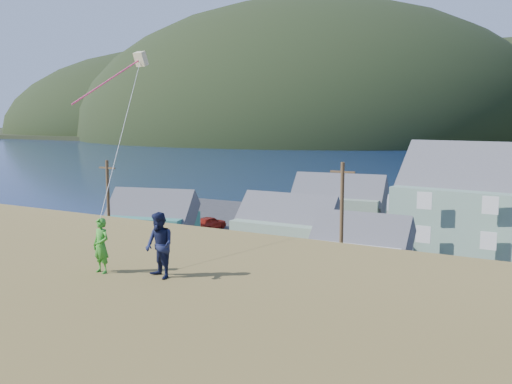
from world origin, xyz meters
TOP-DOWN VIEW (x-y plane):
  - ground at (0.00, 0.00)m, footprint 900.00×900.00m
  - grass_strip at (0.00, -2.00)m, footprint 110.00×8.00m
  - waterfront_lot at (0.00, 17.00)m, footprint 72.00×36.00m
  - wharf at (-6.00, 40.00)m, footprint 26.00×14.00m
  - shed_teal at (-21.08, 8.37)m, footprint 9.02×7.22m
  - shed_palegreen_near at (-8.78, 11.31)m, footprint 8.66×5.47m
  - shed_white at (-1.00, 7.71)m, footprint 7.26×4.93m
  - shed_palegreen_far at (-9.97, 26.33)m, footprint 10.61×6.85m
  - utility_poles at (-0.95, 1.50)m, footprint 35.11×0.24m
  - parked_cars at (-11.02, 19.99)m, footprint 21.38×11.60m
  - kite_flyer_green at (0.61, -19.63)m, footprint 0.62×0.44m
  - kite_flyer_navy at (2.41, -19.23)m, footprint 1.09×0.98m
  - kite_rig at (-2.82, -14.05)m, footprint 2.33×3.16m

SIDE VIEW (x-z plane):
  - ground at x=0.00m, z-range 0.00..0.00m
  - grass_strip at x=0.00m, z-range 0.00..0.10m
  - waterfront_lot at x=0.00m, z-range 0.00..0.12m
  - wharf at x=-6.00m, z-range 0.00..0.90m
  - parked_cars at x=-11.02m, z-range 0.08..1.66m
  - shed_white at x=-1.00m, z-range -0.64..5.03m
  - shed_teal at x=-21.08m, z-range -0.78..5.46m
  - shed_palegreen_near at x=-8.78m, z-range -0.76..5.49m
  - shed_palegreen_far at x=-9.97m, z-range -0.78..5.94m
  - utility_poles at x=-0.95m, z-range -0.03..8.94m
  - kite_flyer_green at x=0.61m, z-range 7.20..8.79m
  - kite_flyer_navy at x=2.41m, z-range 7.20..9.05m
  - kite_rig at x=-2.82m, z-range 9.45..17.93m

